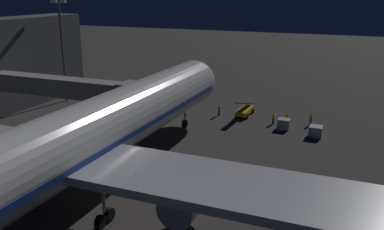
{
  "coord_description": "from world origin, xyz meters",
  "views": [
    {
      "loc": [
        -22.99,
        34.48,
        18.88
      ],
      "look_at": [
        -3.0,
        -13.15,
        3.5
      ],
      "focal_mm": 39.49,
      "sensor_mm": 36.0,
      "label": 1
    }
  ],
  "objects": [
    {
      "name": "baggage_container_mid_row",
      "position": [
        -13.03,
        -22.77,
        0.71
      ],
      "size": [
        1.64,
        1.53,
        1.43
      ],
      "primitive_type": "cube",
      "color": "#B7BABF",
      "rests_on": "ground_plane"
    },
    {
      "name": "ground_crew_by_belt_loader",
      "position": [
        -11.17,
        -24.47,
        0.96
      ],
      "size": [
        0.4,
        0.4,
        1.74
      ],
      "color": "black",
      "rests_on": "ground_plane"
    },
    {
      "name": "traffic_cone_nose_port",
      "position": [
        -2.2,
        -23.15,
        0.28
      ],
      "size": [
        0.36,
        0.36,
        0.55
      ],
      "primitive_type": "cone",
      "color": "orange",
      "rests_on": "ground_plane"
    },
    {
      "name": "belt_loader",
      "position": [
        -6.11,
        -27.08,
        0.85
      ],
      "size": [
        1.96,
        8.5,
        3.07
      ],
      "color": "yellow",
      "rests_on": "ground_plane"
    },
    {
      "name": "ground_plane",
      "position": [
        0.0,
        0.0,
        0.0
      ],
      "size": [
        320.0,
        320.0,
        0.0
      ],
      "primitive_type": "plane",
      "color": "#383533"
    },
    {
      "name": "traffic_cone_nose_starboard",
      "position": [
        2.2,
        -23.15,
        0.28
      ],
      "size": [
        0.36,
        0.36,
        0.55
      ],
      "primitive_type": "cone",
      "color": "orange",
      "rests_on": "ground_plane"
    },
    {
      "name": "jet_bridge",
      "position": [
        13.16,
        -10.68,
        6.05
      ],
      "size": [
        24.83,
        3.4,
        7.59
      ],
      "color": "#9E9E99",
      "rests_on": "ground_plane"
    },
    {
      "name": "ground_crew_near_nose_gear",
      "position": [
        -16.26,
        -26.11,
        1.01
      ],
      "size": [
        0.4,
        0.4,
        1.84
      ],
      "color": "black",
      "rests_on": "ground_plane"
    },
    {
      "name": "ground_crew_marshaller_fwd",
      "position": [
        -2.39,
        -25.46,
        1.03
      ],
      "size": [
        0.4,
        0.4,
        1.86
      ],
      "color": "black",
      "rests_on": "ground_plane"
    },
    {
      "name": "apron_floodlight_mast",
      "position": [
        25.5,
        -23.7,
        10.11
      ],
      "size": [
        2.9,
        0.5,
        17.37
      ],
      "color": "#59595E",
      "rests_on": "ground_plane"
    },
    {
      "name": "baggage_container_near_belt",
      "position": [
        -17.58,
        -21.17,
        0.71
      ],
      "size": [
        1.72,
        1.75,
        1.43
      ],
      "primitive_type": "cube",
      "color": "#B7BABF",
      "rests_on": "ground_plane"
    },
    {
      "name": "ground_crew_under_port_wing",
      "position": [
        -12.86,
        -25.74,
        0.92
      ],
      "size": [
        0.4,
        0.4,
        1.68
      ],
      "color": "black",
      "rests_on": "ground_plane"
    },
    {
      "name": "airliner_at_gate",
      "position": [
        0.0,
        9.15,
        5.92
      ],
      "size": [
        54.98,
        68.07,
        18.63
      ],
      "color": "silver",
      "rests_on": "ground_plane"
    }
  ]
}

